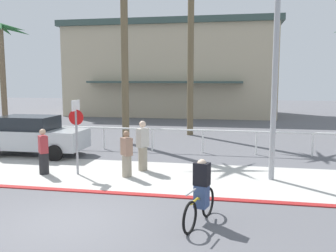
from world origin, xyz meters
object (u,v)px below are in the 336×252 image
pedestrian_0 (127,156)px  pedestrian_1 (143,148)px  palm_tree_3 (192,4)px  palm_tree_2 (124,13)px  palm_tree_1 (2,50)px  cyclist_yellow_0 (201,193)px  stop_sign_bike_lane (76,126)px  streetlight_curb (277,45)px  pedestrian_2 (44,154)px  car_silver_1 (33,135)px

pedestrian_0 → pedestrian_1: bearing=71.3°
palm_tree_3 → pedestrian_0: size_ratio=6.36×
pedestrian_0 → palm_tree_2: bearing=107.3°
palm_tree_1 → cyclist_yellow_0: bearing=-43.4°
palm_tree_1 → cyclist_yellow_0: 19.78m
palm_tree_1 → stop_sign_bike_lane: bearing=-46.1°
streetlight_curb → pedestrian_2: bearing=-176.1°
palm_tree_3 → pedestrian_1: bearing=-94.1°
palm_tree_3 → pedestrian_2: 12.49m
pedestrian_2 → streetlight_curb: bearing=3.9°
stop_sign_bike_lane → palm_tree_1: size_ratio=0.38×
cyclist_yellow_0 → palm_tree_1: bearing=136.6°
stop_sign_bike_lane → pedestrian_2: stop_sign_bike_lane is taller
cyclist_yellow_0 → pedestrian_1: pedestrian_1 is taller
car_silver_1 → pedestrian_1: pedestrian_1 is taller
stop_sign_bike_lane → palm_tree_2: bearing=91.9°
car_silver_1 → pedestrian_0: car_silver_1 is taller
palm_tree_3 → pedestrian_2: size_ratio=6.32×
streetlight_curb → pedestrian_2: (-7.61, -0.52, -3.55)m
palm_tree_2 → pedestrian_0: palm_tree_2 is taller
cyclist_yellow_0 → palm_tree_2: bearing=116.2°
pedestrian_1 → palm_tree_1: bearing=142.3°
car_silver_1 → cyclist_yellow_0: car_silver_1 is taller
stop_sign_bike_lane → palm_tree_3: palm_tree_3 is taller
pedestrian_1 → streetlight_curb: bearing=-7.6°
palm_tree_2 → palm_tree_3: palm_tree_3 is taller
streetlight_curb → pedestrian_2: size_ratio=4.74×
palm_tree_2 → pedestrian_0: (1.95, -6.24, -5.74)m
palm_tree_1 → pedestrian_0: size_ratio=4.30×
streetlight_curb → car_silver_1: bearing=166.5°
palm_tree_1 → pedestrian_2: bearing=-50.3°
stop_sign_bike_lane → car_silver_1: stop_sign_bike_lane is taller
palm_tree_1 → pedestrian_2: 13.74m
palm_tree_2 → palm_tree_1: bearing=158.8°
palm_tree_1 → palm_tree_3: size_ratio=0.68×
palm_tree_2 → pedestrian_2: 8.67m
pedestrian_0 → pedestrian_1: size_ratio=0.87×
streetlight_curb → palm_tree_1: 18.56m
stop_sign_bike_lane → cyclist_yellow_0: bearing=-36.8°
palm_tree_2 → pedestrian_1: size_ratio=4.90×
palm_tree_3 → pedestrian_0: 11.77m
streetlight_curb → car_silver_1: streetlight_curb is taller
stop_sign_bike_lane → pedestrian_0: bearing=0.4°
car_silver_1 → palm_tree_1: bearing=130.9°
palm_tree_3 → car_silver_1: 11.26m
palm_tree_3 → cyclist_yellow_0: bearing=-81.9°
streetlight_curb → palm_tree_3: bearing=112.1°
pedestrian_0 → pedestrian_2: pedestrian_2 is taller
car_silver_1 → cyclist_yellow_0: size_ratio=2.49×
stop_sign_bike_lane → palm_tree_2: 7.87m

